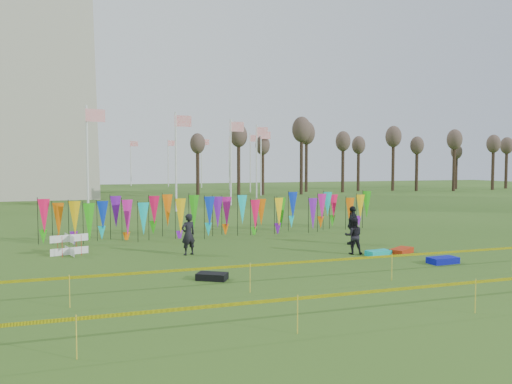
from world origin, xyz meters
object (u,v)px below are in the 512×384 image
object	(u,v)px
person_left	(188,234)
kite_bag_black	(212,276)
person_right	(353,225)
kite_bag_turquoise	(379,253)
kite_bag_teal	(379,253)
person_mid	(354,236)
box_kite	(69,245)
kite_bag_blue	(443,260)
kite_bag_red	(401,251)

from	to	relation	value
person_left	kite_bag_black	xyz separation A→B (m)	(-0.09, -4.77, -0.77)
person_right	kite_bag_turquoise	size ratio (longest dim) A/B	1.73
kite_bag_teal	person_mid	bearing A→B (deg)	151.30
box_kite	kite_bag_turquoise	world-z (taller)	box_kite
kite_bag_turquoise	kite_bag_teal	distance (m)	0.14
person_right	kite_bag_black	world-z (taller)	person_right
person_mid	kite_bag_turquoise	world-z (taller)	person_mid
person_left	kite_bag_teal	bearing A→B (deg)	142.70
kite_bag_turquoise	person_right	bearing A→B (deg)	82.39
person_left	kite_bag_turquoise	bearing A→B (deg)	141.77
person_mid	kite_bag_turquoise	xyz separation A→B (m)	(0.85, -0.62, -0.68)
kite_bag_blue	kite_bag_black	distance (m)	9.18
box_kite	kite_bag_teal	bearing A→B (deg)	-18.04
person_left	person_right	bearing A→B (deg)	162.76
person_mid	kite_bag_teal	bearing A→B (deg)	173.53
person_left	kite_bag_turquoise	xyz separation A→B (m)	(7.62, -2.65, -0.77)
person_left	kite_bag_red	world-z (taller)	person_left
box_kite	person_right	size ratio (longest dim) A/B	0.48
person_right	kite_bag_turquoise	distance (m)	3.04
person_right	kite_bag_turquoise	bearing A→B (deg)	43.91
kite_bag_blue	kite_bag_black	xyz separation A→B (m)	(-9.17, 0.13, -0.01)
person_mid	kite_bag_turquoise	size ratio (longest dim) A/B	1.46
box_kite	kite_bag_red	size ratio (longest dim) A/B	0.69
box_kite	person_right	bearing A→B (deg)	-5.71
kite_bag_turquoise	kite_bag_black	bearing A→B (deg)	-164.63
person_right	kite_bag_blue	bearing A→B (deg)	63.26
person_right	kite_bag_red	world-z (taller)	person_right
kite_bag_blue	kite_bag_red	distance (m)	2.32
kite_bag_turquoise	kite_bag_teal	size ratio (longest dim) A/B	1.06
person_mid	kite_bag_blue	world-z (taller)	person_mid
box_kite	kite_bag_red	distance (m)	14.21
kite_bag_teal	kite_bag_black	bearing A→B (deg)	-164.05
person_mid	kite_bag_black	world-z (taller)	person_mid
person_mid	kite_bag_blue	distance (m)	3.74
person_mid	person_left	bearing A→B (deg)	5.57
person_right	box_kite	bearing A→B (deg)	-44.19
kite_bag_black	box_kite	bearing A→B (deg)	126.78
kite_bag_turquoise	kite_bag_red	bearing A→B (deg)	2.54
box_kite	person_left	distance (m)	5.06
kite_bag_black	person_mid	bearing A→B (deg)	21.74
person_left	person_right	xyz separation A→B (m)	(8.01, 0.26, 0.04)
person_left	kite_bag_teal	world-z (taller)	person_left
box_kite	kite_bag_black	distance (m)	7.88
box_kite	kite_bag_teal	distance (m)	13.16
kite_bag_red	kite_bag_black	size ratio (longest dim) A/B	1.30
kite_bag_turquoise	box_kite	bearing A→B (deg)	161.39
box_kite	kite_bag_red	bearing A→B (deg)	-16.91
person_mid	kite_bag_red	size ratio (longest dim) A/B	1.22
person_mid	person_right	size ratio (longest dim) A/B	0.85
person_right	kite_bag_teal	size ratio (longest dim) A/B	1.83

